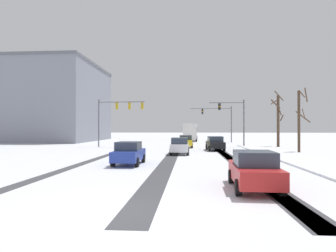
{
  "coord_description": "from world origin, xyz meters",
  "views": [
    {
      "loc": [
        2.38,
        -8.96,
        2.59
      ],
      "look_at": [
        0.0,
        23.85,
        2.8
      ],
      "focal_mm": 31.17,
      "sensor_mm": 36.0,
      "label": 1
    }
  ],
  "objects_px": {
    "car_yellow_cab_lead": "(186,141)",
    "office_building_far_left_block": "(44,103)",
    "bus_oncoming": "(191,131)",
    "bare_tree_sidewalk_mid": "(300,119)",
    "traffic_signal_near_left": "(117,112)",
    "car_blue_fourth": "(129,153)",
    "car_black_second": "(215,143)",
    "bare_tree_sidewalk_far": "(278,119)",
    "traffic_signal_near_right": "(235,115)",
    "car_white_third": "(180,146)",
    "traffic_signal_far_right": "(219,117)",
    "car_red_fifth": "(254,170)"
  },
  "relations": [
    {
      "from": "traffic_signal_near_left",
      "to": "car_white_third",
      "type": "distance_m",
      "value": 14.14
    },
    {
      "from": "car_yellow_cab_lead",
      "to": "bus_oncoming",
      "type": "relative_size",
      "value": 0.37
    },
    {
      "from": "car_white_third",
      "to": "bus_oncoming",
      "type": "distance_m",
      "value": 30.22
    },
    {
      "from": "traffic_signal_far_right",
      "to": "car_red_fifth",
      "type": "xyz_separation_m",
      "value": [
        -2.73,
        -40.59,
        -3.69
      ]
    },
    {
      "from": "traffic_signal_near_left",
      "to": "bare_tree_sidewalk_far",
      "type": "xyz_separation_m",
      "value": [
        21.92,
        1.81,
        -0.97
      ]
    },
    {
      "from": "car_black_second",
      "to": "office_building_far_left_block",
      "type": "distance_m",
      "value": 40.28
    },
    {
      "from": "traffic_signal_near_left",
      "to": "car_blue_fourth",
      "type": "height_order",
      "value": "traffic_signal_near_left"
    },
    {
      "from": "traffic_signal_far_right",
      "to": "bus_oncoming",
      "type": "relative_size",
      "value": 0.67
    },
    {
      "from": "car_white_third",
      "to": "car_red_fifth",
      "type": "relative_size",
      "value": 0.99
    },
    {
      "from": "car_yellow_cab_lead",
      "to": "bus_oncoming",
      "type": "bearing_deg",
      "value": 87.88
    },
    {
      "from": "car_yellow_cab_lead",
      "to": "traffic_signal_near_right",
      "type": "bearing_deg",
      "value": 19.75
    },
    {
      "from": "car_yellow_cab_lead",
      "to": "office_building_far_left_block",
      "type": "relative_size",
      "value": 0.19
    },
    {
      "from": "bus_oncoming",
      "to": "office_building_far_left_block",
      "type": "relative_size",
      "value": 0.5
    },
    {
      "from": "car_blue_fourth",
      "to": "car_red_fifth",
      "type": "xyz_separation_m",
      "value": [
        6.95,
        -7.79,
        0.0
      ]
    },
    {
      "from": "car_black_second",
      "to": "car_red_fifth",
      "type": "xyz_separation_m",
      "value": [
        -0.25,
        -21.06,
        0.0
      ]
    },
    {
      "from": "car_blue_fourth",
      "to": "office_building_far_left_block",
      "type": "relative_size",
      "value": 0.19
    },
    {
      "from": "traffic_signal_far_right",
      "to": "car_white_third",
      "type": "bearing_deg",
      "value": -104.66
    },
    {
      "from": "office_building_far_left_block",
      "to": "traffic_signal_near_right",
      "type": "bearing_deg",
      "value": -23.83
    },
    {
      "from": "bare_tree_sidewalk_far",
      "to": "car_white_third",
      "type": "bearing_deg",
      "value": -137.22
    },
    {
      "from": "car_blue_fourth",
      "to": "car_black_second",
      "type": "bearing_deg",
      "value": 61.51
    },
    {
      "from": "bare_tree_sidewalk_far",
      "to": "office_building_far_left_block",
      "type": "bearing_deg",
      "value": 158.94
    },
    {
      "from": "traffic_signal_near_left",
      "to": "car_black_second",
      "type": "distance_m",
      "value": 14.41
    },
    {
      "from": "bare_tree_sidewalk_mid",
      "to": "office_building_far_left_block",
      "type": "xyz_separation_m",
      "value": [
        -40.96,
        24.93,
        4.07
      ]
    },
    {
      "from": "bus_oncoming",
      "to": "bare_tree_sidewalk_mid",
      "type": "height_order",
      "value": "bare_tree_sidewalk_mid"
    },
    {
      "from": "traffic_signal_near_right",
      "to": "bare_tree_sidewalk_far",
      "type": "distance_m",
      "value": 5.87
    },
    {
      "from": "traffic_signal_near_left",
      "to": "office_building_far_left_block",
      "type": "height_order",
      "value": "office_building_far_left_block"
    },
    {
      "from": "car_blue_fourth",
      "to": "office_building_far_left_block",
      "type": "xyz_separation_m",
      "value": [
        -25.03,
        36.44,
        6.78
      ]
    },
    {
      "from": "car_black_second",
      "to": "car_white_third",
      "type": "distance_m",
      "value": 6.23
    },
    {
      "from": "traffic_signal_near_left",
      "to": "bare_tree_sidewalk_mid",
      "type": "bearing_deg",
      "value": -18.49
    },
    {
      "from": "bare_tree_sidewalk_mid",
      "to": "bare_tree_sidewalk_far",
      "type": "height_order",
      "value": "bare_tree_sidewalk_far"
    },
    {
      "from": "car_black_second",
      "to": "bare_tree_sidewalk_far",
      "type": "height_order",
      "value": "bare_tree_sidewalk_far"
    },
    {
      "from": "car_blue_fourth",
      "to": "bare_tree_sidewalk_far",
      "type": "bearing_deg",
      "value": 51.39
    },
    {
      "from": "traffic_signal_far_right",
      "to": "car_red_fifth",
      "type": "height_order",
      "value": "traffic_signal_far_right"
    },
    {
      "from": "traffic_signal_far_right",
      "to": "car_black_second",
      "type": "distance_m",
      "value": 20.03
    },
    {
      "from": "bare_tree_sidewalk_far",
      "to": "car_blue_fourth",
      "type": "bearing_deg",
      "value": -128.61
    },
    {
      "from": "car_blue_fourth",
      "to": "bus_oncoming",
      "type": "bearing_deg",
      "value": 83.3
    },
    {
      "from": "car_red_fifth",
      "to": "car_white_third",
      "type": "bearing_deg",
      "value": 102.7
    },
    {
      "from": "traffic_signal_near_left",
      "to": "car_white_third",
      "type": "height_order",
      "value": "traffic_signal_near_left"
    },
    {
      "from": "traffic_signal_far_right",
      "to": "bare_tree_sidewalk_far",
      "type": "relative_size",
      "value": 0.98
    },
    {
      "from": "bare_tree_sidewalk_far",
      "to": "traffic_signal_near_left",
      "type": "bearing_deg",
      "value": -175.29
    },
    {
      "from": "car_white_third",
      "to": "traffic_signal_near_right",
      "type": "bearing_deg",
      "value": 59.62
    },
    {
      "from": "car_blue_fourth",
      "to": "bare_tree_sidewalk_far",
      "type": "distance_m",
      "value": 26.41
    },
    {
      "from": "car_yellow_cab_lead",
      "to": "bare_tree_sidewalk_mid",
      "type": "xyz_separation_m",
      "value": [
        12.14,
        -6.8,
        2.71
      ]
    },
    {
      "from": "traffic_signal_near_left",
      "to": "car_blue_fourth",
      "type": "distance_m",
      "value": 19.9
    },
    {
      "from": "traffic_signal_near_right",
      "to": "car_yellow_cab_lead",
      "type": "bearing_deg",
      "value": -160.25
    },
    {
      "from": "car_black_second",
      "to": "car_red_fifth",
      "type": "height_order",
      "value": "same"
    },
    {
      "from": "traffic_signal_near_right",
      "to": "car_blue_fourth",
      "type": "height_order",
      "value": "traffic_signal_near_right"
    },
    {
      "from": "traffic_signal_far_right",
      "to": "car_black_second",
      "type": "height_order",
      "value": "traffic_signal_far_right"
    },
    {
      "from": "traffic_signal_near_left",
      "to": "bus_oncoming",
      "type": "bearing_deg",
      "value": 63.12
    },
    {
      "from": "car_blue_fourth",
      "to": "bus_oncoming",
      "type": "distance_m",
      "value": 38.86
    }
  ]
}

